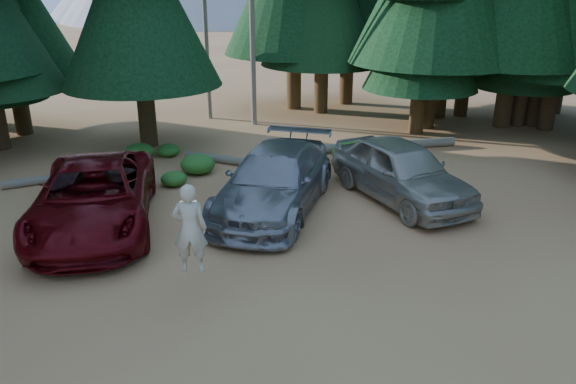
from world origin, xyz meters
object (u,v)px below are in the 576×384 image
(silver_minivan_right, at_px, (401,171))
(frisbee_player, at_px, (190,228))
(log_left, at_px, (65,177))
(log_right, at_px, (389,145))
(silver_minivan_center, at_px, (275,180))
(log_mid, at_px, (228,160))
(red_pickup, at_px, (94,196))

(silver_minivan_right, height_order, frisbee_player, frisbee_player)
(log_left, height_order, log_right, log_right)
(silver_minivan_right, xyz_separation_m, log_left, (-10.53, 3.39, -0.79))
(silver_minivan_center, relative_size, frisbee_player, 3.13)
(log_left, distance_m, log_right, 12.06)
(log_left, bearing_deg, silver_minivan_right, -34.73)
(log_left, bearing_deg, log_mid, -6.94)
(silver_minivan_center, distance_m, frisbee_player, 5.04)
(red_pickup, bearing_deg, log_left, 110.60)
(red_pickup, distance_m, log_mid, 6.38)
(frisbee_player, distance_m, log_right, 12.48)
(red_pickup, bearing_deg, log_mid, 50.97)
(log_left, bearing_deg, red_pickup, -84.86)
(silver_minivan_right, xyz_separation_m, log_right, (1.40, 5.16, -0.75))
(log_mid, bearing_deg, silver_minivan_right, -7.67)
(log_left, relative_size, log_right, 0.70)
(red_pickup, distance_m, silver_minivan_center, 5.01)
(silver_minivan_right, distance_m, log_right, 5.40)
(frisbee_player, relative_size, log_mid, 0.56)
(silver_minivan_center, xyz_separation_m, log_left, (-6.62, 3.57, -0.76))
(red_pickup, distance_m, log_right, 11.85)
(frisbee_player, height_order, log_mid, frisbee_player)
(red_pickup, height_order, log_right, red_pickup)
(red_pickup, relative_size, frisbee_player, 3.26)
(silver_minivan_right, bearing_deg, log_left, 145.79)
(red_pickup, height_order, silver_minivan_right, silver_minivan_right)
(log_right, bearing_deg, log_mid, -175.16)
(red_pickup, distance_m, frisbee_player, 4.74)
(silver_minivan_right, xyz_separation_m, log_mid, (-5.02, 4.36, -0.78))
(log_left, xyz_separation_m, log_mid, (5.51, 0.96, 0.01))
(silver_minivan_right, distance_m, frisbee_player, 7.80)
(red_pickup, relative_size, log_left, 1.66)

